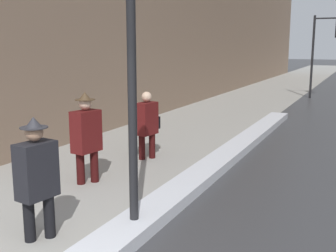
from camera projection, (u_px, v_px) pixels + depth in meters
The scene contains 7 objects.
sidewalk_slab at pixel (242, 104), 18.48m from camera, with size 4.00×80.00×0.01m.
snow_bank_curb at pixel (222, 159), 9.16m from camera, with size 0.57×12.98×0.19m.
lamp_post at pixel (131, 36), 5.31m from camera, with size 0.28×0.28×4.37m.
traffic_light_near at pixel (328, 39), 19.82m from camera, with size 1.31×0.32×3.93m.
pedestrian_in_fedora at pixel (37, 174), 5.40m from camera, with size 0.37×0.55×1.65m.
pedestrian_in_glasses at pixel (86, 134), 7.67m from camera, with size 0.38×0.57×1.71m.
pedestrian_nearside at pixel (147, 122), 9.37m from camera, with size 0.36×0.73×1.53m.
Camera 1 is at (2.90, -2.96, 2.53)m, focal length 45.00 mm.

